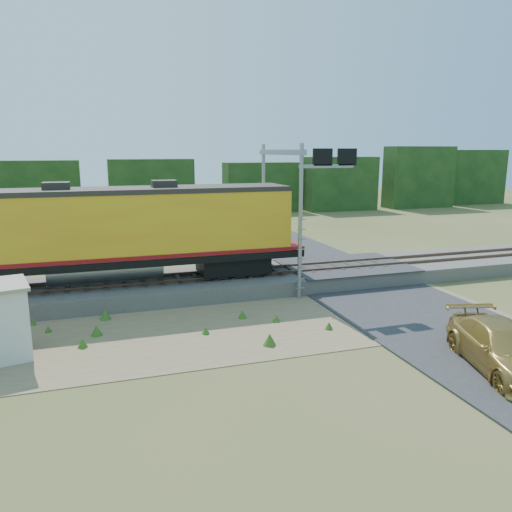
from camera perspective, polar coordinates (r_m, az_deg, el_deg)
name	(u,v)px	position (r m, az deg, el deg)	size (l,w,h in m)	color
ground	(265,326)	(21.44, 1.04, -7.98)	(140.00, 140.00, 0.00)	#475123
ballast	(229,282)	(26.80, -3.14, -2.99)	(70.00, 5.00, 0.80)	slate
rails	(229,273)	(26.68, -3.16, -2.00)	(70.00, 1.54, 0.16)	brown
dirt_shoulder	(217,327)	(21.36, -4.53, -8.05)	(26.00, 8.00, 0.03)	#8C7754
road	(397,304)	(25.07, 15.84, -5.25)	(7.00, 66.00, 0.86)	#38383A
tree_line_north	(155,189)	(57.58, -11.47, 7.52)	(130.00, 3.00, 6.50)	#143312
weed_clumps	(183,334)	(20.73, -8.35, -8.83)	(15.00, 6.20, 0.56)	#34601B
locomotive	(98,231)	(25.33, -17.66, 2.74)	(19.92, 3.04, 5.14)	black
signal_gantry	(292,182)	(26.34, 4.17, 8.44)	(3.04, 6.20, 7.66)	gray
car	(504,348)	(19.03, 26.44, -9.41)	(2.20, 5.42, 1.57)	#B08C41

